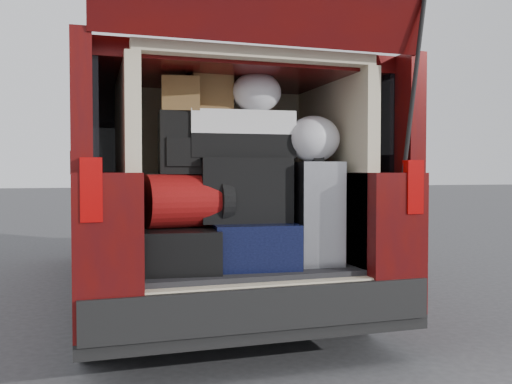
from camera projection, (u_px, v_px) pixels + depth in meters
ground at (249, 363)px, 3.12m from camera, size 80.00×80.00×0.00m
minivan at (191, 194)px, 4.86m from camera, size 1.90×5.35×2.77m
load_floor at (236, 305)px, 3.37m from camera, size 1.24×1.05×0.55m
black_hardshell at (180, 248)px, 3.11m from camera, size 0.49×0.63×0.23m
navy_hardshell at (251, 243)px, 3.24m from camera, size 0.54×0.63×0.26m
silver_roller at (314, 213)px, 3.30m from camera, size 0.29×0.43×0.61m
red_duffel at (187, 201)px, 3.12m from camera, size 0.51×0.36×0.31m
black_soft_case at (244, 190)px, 3.24m from camera, size 0.56×0.37×0.38m
backpack at (181, 143)px, 3.13m from camera, size 0.26×0.16×0.36m
twotone_duffel at (239, 135)px, 3.28m from camera, size 0.64×0.36×0.28m
grocery_sack_lower at (181, 95)px, 3.12m from camera, size 0.24×0.21×0.19m
grocery_sack_upper at (210, 92)px, 3.28m from camera, size 0.25×0.21×0.24m
plastic_bag_center at (257, 92)px, 3.27m from camera, size 0.34×0.32×0.24m
plastic_bag_right at (313, 139)px, 3.27m from camera, size 0.35×0.33×0.28m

